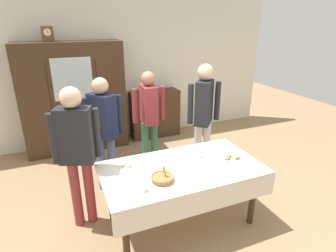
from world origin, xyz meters
The scene contains 18 objects.
ground_plane centered at (0.00, 0.00, 0.00)m, with size 12.00×12.00×0.00m, color #997A56.
back_wall centered at (0.00, 2.65, 1.35)m, with size 6.40×0.10×2.70m, color silver.
dining_table centered at (0.00, -0.24, 0.64)m, with size 1.78×0.98×0.73m.
wall_cabinet centered at (-0.90, 2.35, 0.97)m, with size 1.75×0.46×1.94m.
mantel_clock centered at (-1.18, 2.35, 2.06)m, with size 0.18×0.11×0.24m.
bookshelf_low centered at (0.62, 2.41, 0.47)m, with size 0.99×0.35×0.95m.
book_stack centered at (0.62, 2.41, 0.99)m, with size 0.16×0.23×0.08m.
tea_cup_mid_left centered at (-0.56, 0.03, 0.76)m, with size 0.13×0.13×0.06m.
tea_cup_front_edge centered at (-0.54, -0.49, 0.76)m, with size 0.13×0.13×0.06m.
tea_cup_far_right centered at (0.28, -0.07, 0.76)m, with size 0.13×0.13×0.06m.
bread_basket centered at (-0.30, -0.38, 0.77)m, with size 0.24×0.24×0.16m.
pastry_plate centered at (0.62, -0.27, 0.75)m, with size 0.28×0.28×0.05m.
spoon_mid_left centered at (-0.22, -0.13, 0.74)m, with size 0.12×0.02×0.01m.
spoon_front_edge centered at (0.55, 0.07, 0.74)m, with size 0.12×0.02×0.01m.
person_behind_table_right centered at (0.09, 1.19, 0.95)m, with size 0.52×0.37×1.57m.
person_beside_shelf centered at (-0.66, 0.84, 0.97)m, with size 0.52×0.41×1.60m.
person_near_right_end centered at (0.76, 0.67, 1.05)m, with size 0.52×0.40×1.71m.
person_by_cabinet centered at (-1.06, 0.21, 1.01)m, with size 0.52×0.32×1.65m.
Camera 1 is at (-1.18, -2.64, 2.27)m, focal length 29.50 mm.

